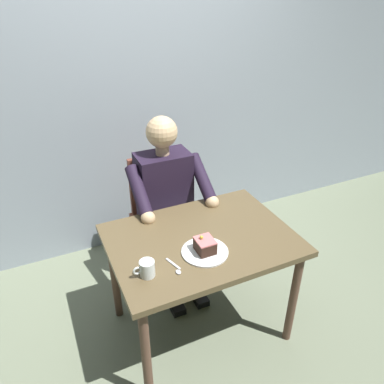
% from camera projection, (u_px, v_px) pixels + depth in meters
% --- Properties ---
extents(ground_plane, '(14.00, 14.00, 0.00)m').
position_uv_depth(ground_plane, '(200.00, 325.00, 2.46)').
color(ground_plane, slate).
extents(cafe_rear_panel, '(6.40, 0.12, 3.00)m').
position_uv_depth(cafe_rear_panel, '(130.00, 60.00, 2.65)').
color(cafe_rear_panel, '#97A3B1').
rests_on(cafe_rear_panel, ground).
extents(dining_table, '(1.05, 0.76, 0.72)m').
position_uv_depth(dining_table, '(201.00, 250.00, 2.14)').
color(dining_table, brown).
rests_on(dining_table, ground).
extents(chair, '(0.42, 0.42, 0.91)m').
position_uv_depth(chair, '(161.00, 211.00, 2.75)').
color(chair, brown).
rests_on(chair, ground).
extents(seated_person, '(0.53, 0.58, 1.26)m').
position_uv_depth(seated_person, '(169.00, 204.00, 2.54)').
color(seated_person, black).
rests_on(seated_person, ground).
extents(dessert_plate, '(0.25, 0.25, 0.01)m').
position_uv_depth(dessert_plate, '(205.00, 252.00, 1.98)').
color(dessert_plate, white).
rests_on(dessert_plate, dining_table).
extents(cake_slice, '(0.10, 0.11, 0.10)m').
position_uv_depth(cake_slice, '(205.00, 245.00, 1.96)').
color(cake_slice, '#341E15').
rests_on(cake_slice, dessert_plate).
extents(coffee_cup, '(0.11, 0.08, 0.09)m').
position_uv_depth(coffee_cup, '(147.00, 268.00, 1.81)').
color(coffee_cup, white).
rests_on(coffee_cup, dining_table).
extents(dessert_spoon, '(0.04, 0.14, 0.01)m').
position_uv_depth(dessert_spoon, '(176.00, 268.00, 1.87)').
color(dessert_spoon, silver).
rests_on(dessert_spoon, dining_table).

